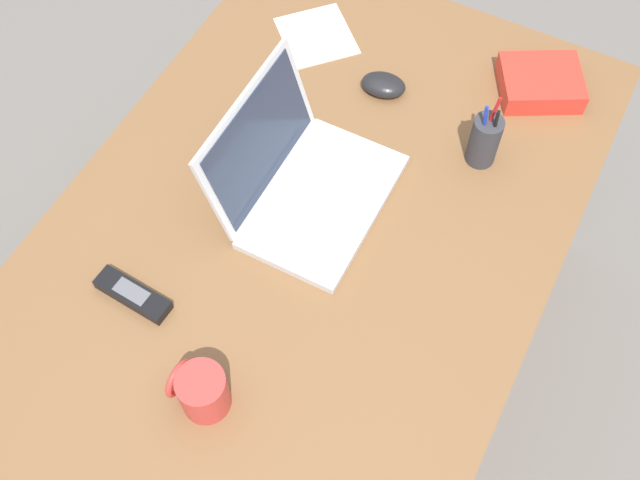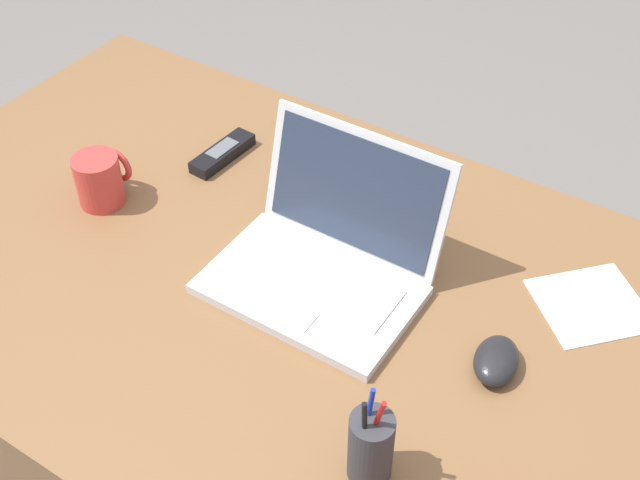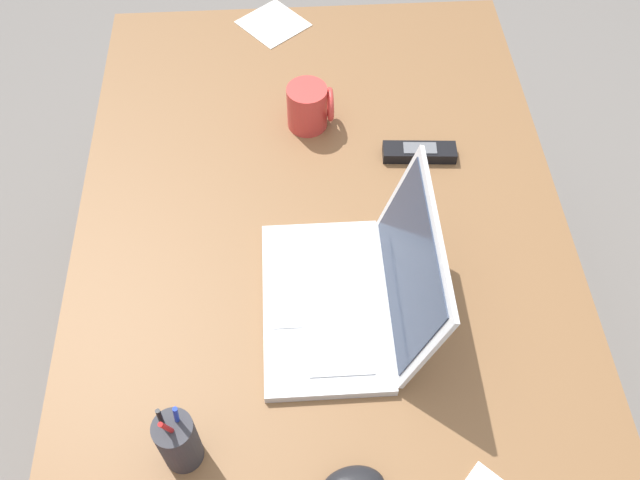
% 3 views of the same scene
% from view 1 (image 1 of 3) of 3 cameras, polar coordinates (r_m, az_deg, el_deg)
% --- Properties ---
extents(ground_plane, '(6.00, 6.00, 0.00)m').
position_cam_1_polar(ground_plane, '(2.15, -1.27, -10.10)').
color(ground_plane, slate).
extents(desk, '(1.51, 0.94, 0.73)m').
position_cam_1_polar(desk, '(1.81, -1.49, -6.08)').
color(desk, brown).
rests_on(desk, ground).
extents(laptop, '(0.34, 0.28, 0.23)m').
position_cam_1_polar(laptop, '(1.51, -1.30, 4.36)').
color(laptop, silver).
rests_on(laptop, desk).
extents(computer_mouse, '(0.08, 0.11, 0.04)m').
position_cam_1_polar(computer_mouse, '(1.70, 4.70, 11.33)').
color(computer_mouse, black).
rests_on(computer_mouse, desk).
extents(coffee_mug_white, '(0.08, 0.10, 0.10)m').
position_cam_1_polar(coffee_mug_white, '(1.32, -8.72, -10.93)').
color(coffee_mug_white, '#C63833').
rests_on(coffee_mug_white, desk).
extents(cordless_phone, '(0.05, 0.15, 0.03)m').
position_cam_1_polar(cordless_phone, '(1.46, -13.63, -3.93)').
color(cordless_phone, black).
rests_on(cordless_phone, desk).
extents(pen_holder, '(0.06, 0.06, 0.17)m').
position_cam_1_polar(pen_holder, '(1.59, 12.03, 7.22)').
color(pen_holder, '#333338').
rests_on(pen_holder, desk).
extents(snack_bag, '(0.20, 0.22, 0.05)m').
position_cam_1_polar(snack_bag, '(1.76, 15.94, 11.09)').
color(snack_bag, red).
rests_on(snack_bag, desk).
extents(paper_note_near_laptop, '(0.23, 0.23, 0.00)m').
position_cam_1_polar(paper_note_near_laptop, '(1.83, -0.26, 14.82)').
color(paper_note_near_laptop, white).
rests_on(paper_note_near_laptop, desk).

